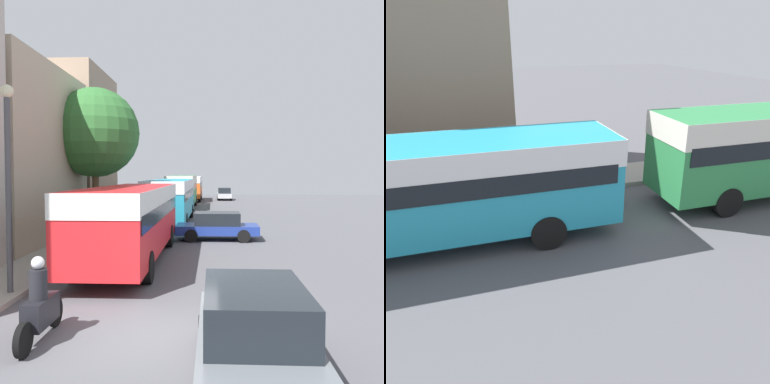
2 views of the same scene
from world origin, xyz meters
TOP-DOWN VIEW (x-y plane):
  - ground_plane at (0.00, 0.00)m, footprint 120.00×120.00m
  - building_far_terrace at (-9.03, 20.29)m, footprint 5.67×7.37m
  - bus_lead at (-1.98, 7.55)m, footprint 2.54×10.53m
  - bus_following at (-1.69, 20.31)m, footprint 2.60×11.49m
  - bus_third_in_line at (-1.83, 32.82)m, footprint 2.53×9.74m
  - bus_rear at (-1.57, 43.79)m, footprint 2.58×9.15m
  - motorcycle_behind_lead at (-2.32, -0.27)m, footprint 0.38×2.24m
  - car_crossing at (2.57, 45.62)m, footprint 1.82×4.50m
  - car_far_curb at (1.35, 13.01)m, footprint 4.13×1.95m
  - car_distant at (1.80, -1.85)m, footprint 1.87×4.41m
  - pedestrian_near_curb at (-4.61, 50.81)m, footprint 0.35×0.35m
  - pedestrian_walking_away at (-5.38, 43.25)m, footprint 0.33×0.33m
  - street_tree at (-5.21, 14.25)m, footprint 4.79×4.79m
  - lamp_post at (-4.35, 2.65)m, footprint 0.36×0.36m

SIDE VIEW (x-z plane):
  - ground_plane at x=0.00m, z-range 0.00..0.00m
  - motorcycle_behind_lead at x=-2.32m, z-range -0.18..1.55m
  - car_far_curb at x=1.35m, z-range 0.04..1.43m
  - car_crossing at x=2.57m, z-range 0.03..1.57m
  - car_distant at x=1.80m, z-range 0.02..1.61m
  - pedestrian_near_curb at x=-4.61m, z-range 0.17..1.80m
  - pedestrian_walking_away at x=-5.38m, z-range 0.19..2.02m
  - bus_lead at x=-1.98m, z-range 0.44..3.29m
  - bus_following at x=-1.69m, z-range 0.45..3.38m
  - bus_rear at x=-1.57m, z-range 0.45..3.45m
  - bus_third_in_line at x=-1.83m, z-range 0.46..3.60m
  - lamp_post at x=-4.35m, z-range 0.70..6.28m
  - building_far_terrace at x=-9.03m, z-range 0.00..10.22m
  - street_tree at x=-5.21m, z-range 1.64..9.44m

